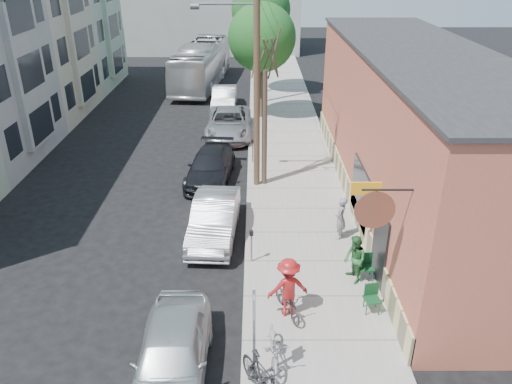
{
  "coord_description": "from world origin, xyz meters",
  "views": [
    {
      "loc": [
        2.38,
        -14.85,
        10.13
      ],
      "look_at": [
        2.41,
        2.82,
        1.5
      ],
      "focal_mm": 35.0,
      "sensor_mm": 36.0,
      "label": 1
    }
  ],
  "objects_px": {
    "parking_meter_far": "(253,147)",
    "car_3": "(229,123)",
    "patio_chair_b": "(372,299)",
    "car_4": "(224,98)",
    "utility_pole_near": "(255,72)",
    "patio_chair_a": "(366,267)",
    "sign_post": "(254,328)",
    "tree_leafy_mid": "(262,38)",
    "patron_grey": "(341,218)",
    "car_1": "(214,219)",
    "bus": "(202,65)",
    "parking_meter_near": "(252,241)",
    "parked_bike_a": "(263,379)",
    "tree_leafy_far": "(261,10)",
    "car_2": "(211,166)",
    "car_0": "(172,355)",
    "tree_bare": "(264,129)",
    "cyclist": "(288,287)",
    "patron_green": "(355,259)",
    "parked_bike_b": "(274,347)"
  },
  "relations": [
    {
      "from": "car_3",
      "to": "tree_leafy_far",
      "type": "bearing_deg",
      "value": 77.92
    },
    {
      "from": "parking_meter_far",
      "to": "car_3",
      "type": "xyz_separation_m",
      "value": [
        -1.45,
        4.58,
        -0.2
      ]
    },
    {
      "from": "sign_post",
      "to": "utility_pole_near",
      "type": "xyz_separation_m",
      "value": [
        0.04,
        11.86,
        3.58
      ]
    },
    {
      "from": "patio_chair_a",
      "to": "car_1",
      "type": "bearing_deg",
      "value": 143.35
    },
    {
      "from": "tree_bare",
      "to": "tree_leafy_far",
      "type": "relative_size",
      "value": 0.65
    },
    {
      "from": "tree_bare",
      "to": "patio_chair_a",
      "type": "xyz_separation_m",
      "value": [
        3.28,
        -7.61,
        -2.23
      ]
    },
    {
      "from": "patron_green",
      "to": "cyclist",
      "type": "distance_m",
      "value": 2.82
    },
    {
      "from": "sign_post",
      "to": "patio_chair_b",
      "type": "xyz_separation_m",
      "value": [
        3.57,
        2.67,
        -1.24
      ]
    },
    {
      "from": "car_0",
      "to": "cyclist",
      "type": "bearing_deg",
      "value": 37.1
    },
    {
      "from": "tree_leafy_mid",
      "to": "patio_chair_b",
      "type": "xyz_separation_m",
      "value": [
        3.12,
        -19.74,
        -4.62
      ]
    },
    {
      "from": "tree_bare",
      "to": "parked_bike_a",
      "type": "distance_m",
      "value": 12.71
    },
    {
      "from": "car_4",
      "to": "patron_grey",
      "type": "bearing_deg",
      "value": -73.11
    },
    {
      "from": "patio_chair_b",
      "to": "bus",
      "type": "distance_m",
      "value": 29.87
    },
    {
      "from": "patio_chair_b",
      "to": "car_4",
      "type": "distance_m",
      "value": 22.78
    },
    {
      "from": "car_2",
      "to": "parked_bike_a",
      "type": "bearing_deg",
      "value": -75.07
    },
    {
      "from": "car_1",
      "to": "car_4",
      "type": "xyz_separation_m",
      "value": [
        -0.58,
        17.36,
        -0.02
      ]
    },
    {
      "from": "tree_leafy_far",
      "to": "parking_meter_near",
      "type": "bearing_deg",
      "value": -91.35
    },
    {
      "from": "patio_chair_a",
      "to": "patio_chair_b",
      "type": "xyz_separation_m",
      "value": [
        -0.16,
        -1.68,
        0.0
      ]
    },
    {
      "from": "patron_green",
      "to": "car_0",
      "type": "bearing_deg",
      "value": -70.4
    },
    {
      "from": "parking_meter_far",
      "to": "parked_bike_a",
      "type": "height_order",
      "value": "parking_meter_far"
    },
    {
      "from": "tree_leafy_mid",
      "to": "patio_chair_a",
      "type": "distance_m",
      "value": 18.93
    },
    {
      "from": "patron_grey",
      "to": "car_3",
      "type": "xyz_separation_m",
      "value": [
        -4.8,
        12.11,
        -0.21
      ]
    },
    {
      "from": "sign_post",
      "to": "parked_bike_b",
      "type": "distance_m",
      "value": 1.42
    },
    {
      "from": "car_1",
      "to": "car_3",
      "type": "distance_m",
      "value": 11.75
    },
    {
      "from": "parked_bike_a",
      "to": "car_0",
      "type": "bearing_deg",
      "value": 131.16
    },
    {
      "from": "car_1",
      "to": "car_4",
      "type": "height_order",
      "value": "car_1"
    },
    {
      "from": "parking_meter_near",
      "to": "car_0",
      "type": "bearing_deg",
      "value": -111.0
    },
    {
      "from": "sign_post",
      "to": "tree_bare",
      "type": "xyz_separation_m",
      "value": [
        0.45,
        11.96,
        0.98
      ]
    },
    {
      "from": "sign_post",
      "to": "tree_leafy_mid",
      "type": "height_order",
      "value": "tree_leafy_mid"
    },
    {
      "from": "tree_bare",
      "to": "car_4",
      "type": "distance_m",
      "value": 13.19
    },
    {
      "from": "sign_post",
      "to": "car_2",
      "type": "bearing_deg",
      "value": 99.52
    },
    {
      "from": "tree_bare",
      "to": "parked_bike_a",
      "type": "xyz_separation_m",
      "value": [
        -0.24,
        -12.54,
        -2.07
      ]
    },
    {
      "from": "sign_post",
      "to": "tree_leafy_mid",
      "type": "xyz_separation_m",
      "value": [
        0.45,
        22.41,
        3.37
      ]
    },
    {
      "from": "car_1",
      "to": "bus",
      "type": "xyz_separation_m",
      "value": [
        -2.77,
        24.09,
        0.92
      ]
    },
    {
      "from": "utility_pole_near",
      "to": "patio_chair_a",
      "type": "relative_size",
      "value": 11.36
    },
    {
      "from": "car_0",
      "to": "car_4",
      "type": "distance_m",
      "value": 24.55
    },
    {
      "from": "utility_pole_near",
      "to": "car_2",
      "type": "height_order",
      "value": "utility_pole_near"
    },
    {
      "from": "parking_meter_near",
      "to": "car_4",
      "type": "height_order",
      "value": "car_4"
    },
    {
      "from": "tree_leafy_far",
      "to": "car_3",
      "type": "relative_size",
      "value": 1.44
    },
    {
      "from": "car_3",
      "to": "tree_leafy_mid",
      "type": "bearing_deg",
      "value": 58.54
    },
    {
      "from": "utility_pole_near",
      "to": "car_1",
      "type": "distance_m",
      "value": 6.66
    },
    {
      "from": "parked_bike_b",
      "to": "bus",
      "type": "bearing_deg",
      "value": 96.57
    },
    {
      "from": "tree_bare",
      "to": "patio_chair_b",
      "type": "bearing_deg",
      "value": -71.42
    },
    {
      "from": "patio_chair_b",
      "to": "car_4",
      "type": "bearing_deg",
      "value": 93.36
    },
    {
      "from": "tree_leafy_far",
      "to": "patio_chair_a",
      "type": "xyz_separation_m",
      "value": [
        3.28,
        -24.34,
        -5.56
      ]
    },
    {
      "from": "car_1",
      "to": "tree_leafy_mid",
      "type": "bearing_deg",
      "value": 85.52
    },
    {
      "from": "parking_meter_far",
      "to": "parking_meter_near",
      "type": "bearing_deg",
      "value": -90.0
    },
    {
      "from": "tree_leafy_far",
      "to": "patron_grey",
      "type": "height_order",
      "value": "tree_leafy_far"
    },
    {
      "from": "sign_post",
      "to": "parking_meter_near",
      "type": "height_order",
      "value": "sign_post"
    },
    {
      "from": "parking_meter_near",
      "to": "utility_pole_near",
      "type": "bearing_deg",
      "value": 88.76
    }
  ]
}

